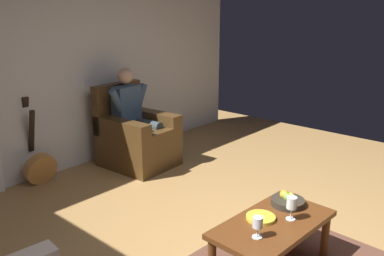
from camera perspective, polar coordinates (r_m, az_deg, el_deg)
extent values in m
cube|color=silver|center=(4.96, -17.66, 9.73)|extent=(5.80, 0.06, 2.73)
cube|color=#4A3217|center=(5.07, -7.48, -3.04)|extent=(0.76, 0.87, 0.39)
cube|color=#4A3217|center=(4.96, -7.10, -0.49)|extent=(0.41, 0.73, 0.10)
cube|color=#4A3217|center=(5.16, -5.49, 1.06)|extent=(0.22, 0.84, 0.24)
cube|color=#4A3217|center=(4.80, -9.90, -0.29)|extent=(0.22, 0.84, 0.24)
cube|color=#4A3217|center=(5.18, -10.44, 2.97)|extent=(0.72, 0.16, 0.60)
cube|color=#3A516D|center=(5.05, -9.17, 3.16)|extent=(0.36, 0.20, 0.48)
sphere|color=tan|center=(4.98, -9.36, 7.26)|extent=(0.19, 0.19, 0.19)
cylinder|color=#313B3D|center=(5.02, -6.45, 0.49)|extent=(0.16, 0.46, 0.13)
cylinder|color=#313B3D|center=(4.94, -4.46, -2.86)|extent=(0.12, 0.12, 0.49)
cylinder|color=#3A516D|center=(5.13, -7.18, 4.65)|extent=(0.21, 0.10, 0.29)
cylinder|color=#313B3D|center=(4.88, -8.07, -0.01)|extent=(0.16, 0.46, 0.13)
cylinder|color=#313B3D|center=(4.81, -6.05, -3.46)|extent=(0.12, 0.12, 0.49)
cylinder|color=#3A516D|center=(4.86, -10.58, 3.84)|extent=(0.21, 0.10, 0.29)
cube|color=#5B3014|center=(3.07, 11.32, -13.11)|extent=(0.99, 0.56, 0.04)
cylinder|color=#5B3014|center=(3.42, 18.19, -14.21)|extent=(0.06, 0.06, 0.35)
cylinder|color=#5B3014|center=(3.58, 12.25, -12.24)|extent=(0.06, 0.06, 0.35)
cylinder|color=#BA7F3D|center=(4.80, -20.49, -5.37)|extent=(0.35, 0.19, 0.37)
cylinder|color=black|center=(4.75, -20.23, -5.31)|extent=(0.10, 0.03, 0.10)
cube|color=black|center=(4.77, -21.60, -0.40)|extent=(0.05, 0.15, 0.49)
cube|color=black|center=(4.76, -22.40, 3.22)|extent=(0.07, 0.06, 0.14)
cylinder|color=silver|center=(3.12, 13.67, -12.30)|extent=(0.07, 0.07, 0.01)
cylinder|color=silver|center=(3.10, 13.72, -11.57)|extent=(0.01, 0.01, 0.08)
cylinder|color=silver|center=(3.06, 13.83, -10.15)|extent=(0.07, 0.07, 0.09)
cylinder|color=#590C19|center=(3.07, 13.80, -10.56)|extent=(0.07, 0.07, 0.03)
cylinder|color=silver|center=(2.86, 9.06, -14.86)|extent=(0.07, 0.07, 0.01)
cylinder|color=silver|center=(2.84, 9.09, -14.19)|extent=(0.01, 0.01, 0.07)
cylinder|color=silver|center=(2.80, 9.16, -12.91)|extent=(0.07, 0.07, 0.07)
cylinder|color=#590C19|center=(2.81, 9.14, -13.28)|extent=(0.06, 0.06, 0.03)
cylinder|color=#312B22|center=(3.31, 13.30, -10.09)|extent=(0.26, 0.26, 0.05)
sphere|color=#70A034|center=(3.28, 13.27, -9.44)|extent=(0.07, 0.07, 0.07)
sphere|color=gold|center=(3.29, 13.68, -9.38)|extent=(0.07, 0.07, 0.07)
sphere|color=gold|center=(3.32, 12.82, -9.10)|extent=(0.07, 0.07, 0.07)
cylinder|color=gold|center=(3.07, 9.63, -12.30)|extent=(0.22, 0.22, 0.02)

